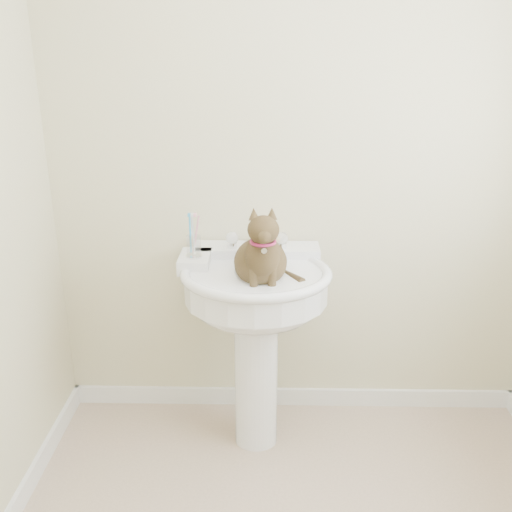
{
  "coord_description": "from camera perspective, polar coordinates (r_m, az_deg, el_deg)",
  "views": [
    {
      "loc": [
        -0.13,
        -1.37,
        1.71
      ],
      "look_at": [
        -0.18,
        0.77,
        0.92
      ],
      "focal_mm": 40.0,
      "sensor_mm": 36.0,
      "label": 1
    }
  ],
  "objects": [
    {
      "name": "baseboard_back",
      "position": [
        2.97,
        3.61,
        -13.85
      ],
      "size": [
        2.2,
        0.02,
        0.09
      ],
      "primitive_type": "cube",
      "color": "white",
      "rests_on": "floor"
    },
    {
      "name": "pedestal_sink",
      "position": [
        2.4,
        -0.06,
        -4.83
      ],
      "size": [
        0.64,
        0.63,
        0.88
      ],
      "color": "white",
      "rests_on": "floor"
    },
    {
      "name": "faucet",
      "position": [
        2.46,
        0.08,
        1.61
      ],
      "size": [
        0.28,
        0.12,
        0.14
      ],
      "color": "silver",
      "rests_on": "pedestal_sink"
    },
    {
      "name": "cat",
      "position": [
        2.25,
        0.53,
        -0.14
      ],
      "size": [
        0.23,
        0.29,
        0.43
      ],
      "rotation": [
        0.0,
        0.0,
        0.1
      ],
      "color": "#4F3D20",
      "rests_on": "pedestal_sink"
    },
    {
      "name": "wall_back",
      "position": [
        2.51,
        4.2,
        9.67
      ],
      "size": [
        2.2,
        0.0,
        2.5
      ],
      "primitive_type": null,
      "color": "beige",
      "rests_on": "ground"
    },
    {
      "name": "soap_bar",
      "position": [
        2.56,
        1.26,
        1.66
      ],
      "size": [
        0.1,
        0.08,
        0.03
      ],
      "primitive_type": "cube",
      "rotation": [
        0.0,
        0.0,
        0.26
      ],
      "color": "#FEA816",
      "rests_on": "pedestal_sink"
    },
    {
      "name": "toothbrush_cup",
      "position": [
        2.39,
        -6.26,
        1.03
      ],
      "size": [
        0.07,
        0.07,
        0.18
      ],
      "rotation": [
        0.0,
        0.0,
        0.13
      ],
      "color": "silver",
      "rests_on": "pedestal_sink"
    }
  ]
}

